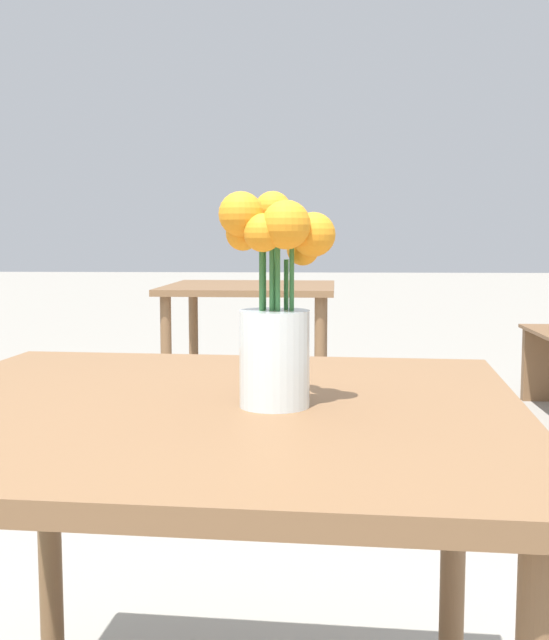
% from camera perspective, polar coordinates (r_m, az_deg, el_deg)
% --- Properties ---
extents(table_front, '(1.03, 1.01, 0.72)m').
position_cam_1_polar(table_front, '(1.25, -5.20, -9.73)').
color(table_front, brown).
rests_on(table_front, ground_plane).
extents(flower_vase, '(0.17, 0.14, 0.32)m').
position_cam_1_polar(flower_vase, '(1.16, 0.04, 0.66)').
color(flower_vase, silver).
rests_on(flower_vase, table_front).
extents(table_back, '(0.84, 0.84, 0.73)m').
position_cam_1_polar(table_back, '(3.93, -1.71, 0.92)').
color(table_back, brown).
rests_on(table_back, ground_plane).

